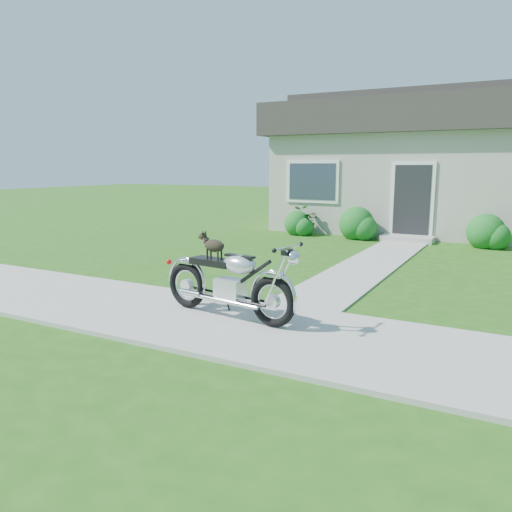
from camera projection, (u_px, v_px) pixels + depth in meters
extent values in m
plane|color=#235114|center=(384.00, 351.00, 5.67)|extent=(80.00, 80.00, 0.00)
cube|color=#9E9B93|center=(385.00, 349.00, 5.67)|extent=(24.00, 2.20, 0.04)
cube|color=#9E9B93|center=(372.00, 263.00, 10.70)|extent=(1.20, 8.00, 0.03)
cube|color=#BCB4AA|center=(480.00, 184.00, 15.82)|extent=(12.00, 6.00, 3.00)
cube|color=#2D2B28|center=(485.00, 119.00, 15.46)|extent=(12.60, 6.60, 1.00)
cube|color=#2D2B28|center=(487.00, 96.00, 15.34)|extent=(12.60, 2.00, 0.60)
cube|color=black|center=(412.00, 203.00, 13.96)|extent=(1.00, 0.06, 2.10)
cube|color=#9E9B93|center=(407.00, 239.00, 13.83)|extent=(1.40, 0.70, 0.16)
cube|color=#2D3847|center=(312.00, 182.00, 15.26)|extent=(1.70, 0.05, 1.30)
sphere|color=#195E1E|center=(297.00, 224.00, 15.20)|extent=(0.79, 0.79, 0.79)
sphere|color=#195E1E|center=(357.00, 224.00, 14.33)|extent=(1.00, 1.00, 1.00)
sphere|color=#195E1E|center=(486.00, 232.00, 12.75)|extent=(0.95, 0.95, 0.95)
imported|color=#1D5015|center=(305.00, 221.00, 15.11)|extent=(1.00, 0.96, 0.86)
imported|color=#2C5E1A|center=(489.00, 234.00, 12.77)|extent=(0.49, 0.49, 0.69)
torus|color=black|center=(273.00, 302.00, 6.33)|extent=(0.68, 0.20, 0.67)
torus|color=black|center=(187.00, 285.00, 7.20)|extent=(0.68, 0.20, 0.67)
cube|color=silver|center=(230.00, 290.00, 6.73)|extent=(0.43, 0.29, 0.30)
ellipsoid|color=silver|center=(240.00, 264.00, 6.56)|extent=(0.55, 0.36, 0.26)
cube|color=black|center=(213.00, 262.00, 6.84)|extent=(0.68, 0.35, 0.09)
cube|color=silver|center=(273.00, 275.00, 6.27)|extent=(0.32, 0.18, 0.03)
cube|color=silver|center=(186.00, 262.00, 7.14)|extent=(0.32, 0.18, 0.03)
cylinder|color=silver|center=(288.00, 247.00, 6.07)|extent=(0.11, 0.60, 0.03)
sphere|color=silver|center=(293.00, 258.00, 6.05)|extent=(0.19, 0.19, 0.17)
cylinder|color=silver|center=(224.00, 301.00, 6.65)|extent=(1.10, 0.21, 0.06)
ellipsoid|color=black|center=(214.00, 246.00, 6.78)|extent=(0.34, 0.20, 0.17)
sphere|color=black|center=(203.00, 236.00, 6.88)|extent=(0.12, 0.12, 0.11)
cylinder|color=black|center=(211.00, 253.00, 6.89)|extent=(0.03, 0.03, 0.13)
cylinder|color=black|center=(207.00, 254.00, 6.83)|extent=(0.03, 0.03, 0.13)
cylinder|color=black|center=(221.00, 254.00, 6.78)|extent=(0.03, 0.03, 0.13)
cylinder|color=black|center=(218.00, 255.00, 6.72)|extent=(0.03, 0.03, 0.13)
torus|color=#D83978|center=(206.00, 240.00, 6.86)|extent=(0.06, 0.10, 0.09)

